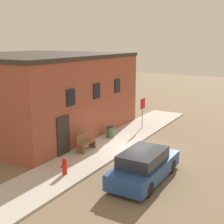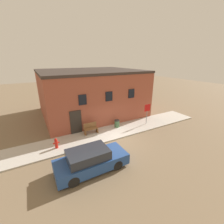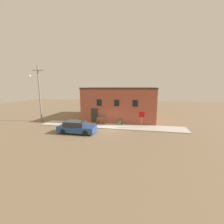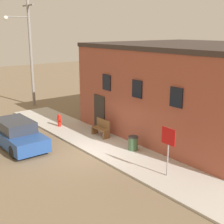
{
  "view_description": "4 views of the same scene",
  "coord_description": "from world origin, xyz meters",
  "px_view_note": "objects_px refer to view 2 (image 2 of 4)",
  "views": [
    {
      "loc": [
        -15.14,
        -7.53,
        6.07
      ],
      "look_at": [
        0.17,
        1.34,
        2.0
      ],
      "focal_mm": 50.0,
      "sensor_mm": 36.0,
      "label": 1
    },
    {
      "loc": [
        -5.8,
        -9.47,
        6.37
      ],
      "look_at": [
        0.17,
        1.34,
        2.0
      ],
      "focal_mm": 24.0,
      "sensor_mm": 36.0,
      "label": 2
    },
    {
      "loc": [
        4.17,
        -18.0,
        5.37
      ],
      "look_at": [
        0.17,
        1.34,
        2.0
      ],
      "focal_mm": 24.0,
      "sensor_mm": 36.0,
      "label": 3
    },
    {
      "loc": [
        12.04,
        -7.97,
        6.02
      ],
      "look_at": [
        0.17,
        1.34,
        2.0
      ],
      "focal_mm": 50.0,
      "sensor_mm": 36.0,
      "label": 4
    }
  ],
  "objects_px": {
    "fire_hydrant": "(56,143)",
    "stop_sign": "(147,110)",
    "bench": "(91,129)",
    "parked_car": "(91,160)",
    "trash_bin": "(117,123)"
  },
  "relations": [
    {
      "from": "stop_sign",
      "to": "bench",
      "type": "height_order",
      "value": "stop_sign"
    },
    {
      "from": "parked_car",
      "to": "stop_sign",
      "type": "bearing_deg",
      "value": 25.27
    },
    {
      "from": "fire_hydrant",
      "to": "trash_bin",
      "type": "bearing_deg",
      "value": 9.7
    },
    {
      "from": "trash_bin",
      "to": "parked_car",
      "type": "relative_size",
      "value": 0.16
    },
    {
      "from": "parked_car",
      "to": "fire_hydrant",
      "type": "bearing_deg",
      "value": 113.57
    },
    {
      "from": "stop_sign",
      "to": "parked_car",
      "type": "height_order",
      "value": "stop_sign"
    },
    {
      "from": "fire_hydrant",
      "to": "parked_car",
      "type": "relative_size",
      "value": 0.18
    },
    {
      "from": "stop_sign",
      "to": "bench",
      "type": "bearing_deg",
      "value": 171.91
    },
    {
      "from": "bench",
      "to": "trash_bin",
      "type": "bearing_deg",
      "value": 0.09
    },
    {
      "from": "stop_sign",
      "to": "bench",
      "type": "xyz_separation_m",
      "value": [
        -5.73,
        0.81,
        -1.03
      ]
    },
    {
      "from": "fire_hydrant",
      "to": "parked_car",
      "type": "height_order",
      "value": "parked_car"
    },
    {
      "from": "fire_hydrant",
      "to": "stop_sign",
      "type": "distance_m",
      "value": 8.9
    },
    {
      "from": "fire_hydrant",
      "to": "bench",
      "type": "bearing_deg",
      "value": 17.69
    },
    {
      "from": "stop_sign",
      "to": "trash_bin",
      "type": "distance_m",
      "value": 3.31
    },
    {
      "from": "fire_hydrant",
      "to": "stop_sign",
      "type": "relative_size",
      "value": 0.38
    }
  ]
}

